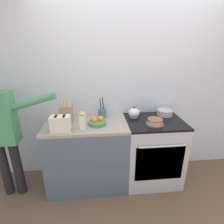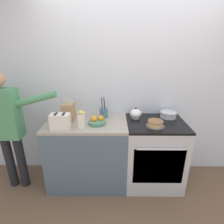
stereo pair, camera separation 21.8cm
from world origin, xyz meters
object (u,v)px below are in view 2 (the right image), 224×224
object	(u,v)px
layer_cake	(155,124)
utensil_crock	(104,113)
tea_kettle	(136,114)
knife_block	(68,112)
fruit_bowl	(97,121)
toaster	(60,121)
mixing_bowl	(168,114)
milk_carton	(81,119)
stove_range	(153,153)
person_baker	(8,124)

from	to	relation	value
layer_cake	utensil_crock	size ratio (longest dim) A/B	0.74
layer_cake	tea_kettle	size ratio (longest dim) A/B	1.23
tea_kettle	knife_block	world-z (taller)	knife_block
layer_cake	knife_block	bearing A→B (deg)	170.19
fruit_bowl	toaster	size ratio (longest dim) A/B	0.90
layer_cake	toaster	distance (m)	1.14
mixing_bowl	milk_carton	size ratio (longest dim) A/B	0.99
tea_kettle	toaster	distance (m)	0.99
utensil_crock	milk_carton	size ratio (longest dim) A/B	1.34
knife_block	tea_kettle	bearing A→B (deg)	4.78
knife_block	toaster	size ratio (longest dim) A/B	1.35
knife_block	toaster	distance (m)	0.27
milk_carton	knife_block	bearing A→B (deg)	131.21
layer_cake	toaster	bearing A→B (deg)	-176.31
mixing_bowl	toaster	world-z (taller)	toaster
toaster	stove_range	bearing A→B (deg)	9.56
mixing_bowl	knife_block	distance (m)	1.35
mixing_bowl	person_baker	distance (m)	2.09
knife_block	utensil_crock	distance (m)	0.47
knife_block	fruit_bowl	bearing A→B (deg)	-16.76
layer_cake	knife_block	world-z (taller)	knife_block
tea_kettle	mixing_bowl	world-z (taller)	tea_kettle
fruit_bowl	milk_carton	size ratio (longest dim) A/B	0.94
utensil_crock	knife_block	bearing A→B (deg)	-167.78
mixing_bowl	fruit_bowl	distance (m)	0.99
tea_kettle	knife_block	size ratio (longest dim) A/B	0.57
knife_block	utensil_crock	xyz separation A→B (m)	(0.46, 0.10, -0.05)
utensil_crock	fruit_bowl	world-z (taller)	utensil_crock
utensil_crock	toaster	bearing A→B (deg)	-143.55
layer_cake	person_baker	bearing A→B (deg)	179.28
knife_block	milk_carton	distance (m)	0.32
fruit_bowl	utensil_crock	bearing A→B (deg)	70.26
toaster	person_baker	xyz separation A→B (m)	(-0.69, 0.10, -0.07)
knife_block	milk_carton	size ratio (longest dim) A/B	1.42
layer_cake	utensil_crock	world-z (taller)	utensil_crock
mixing_bowl	toaster	xyz separation A→B (m)	(-1.38, -0.37, 0.05)
mixing_bowl	fruit_bowl	world-z (taller)	fruit_bowl
fruit_bowl	person_baker	distance (m)	1.11
stove_range	knife_block	distance (m)	1.28
utensil_crock	stove_range	bearing A→B (deg)	-13.49
toaster	milk_carton	distance (m)	0.25
utensil_crock	mixing_bowl	bearing A→B (deg)	0.49
utensil_crock	toaster	size ratio (longest dim) A/B	1.28
stove_range	knife_block	xyz separation A→B (m)	(-1.14, 0.07, 0.58)
utensil_crock	fruit_bowl	distance (m)	0.23
tea_kettle	fruit_bowl	xyz separation A→B (m)	(-0.51, -0.19, -0.03)
fruit_bowl	milk_carton	bearing A→B (deg)	-142.85
stove_range	toaster	bearing A→B (deg)	-170.44
toaster	person_baker	size ratio (longest dim) A/B	0.15
toaster	person_baker	world-z (taller)	person_baker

